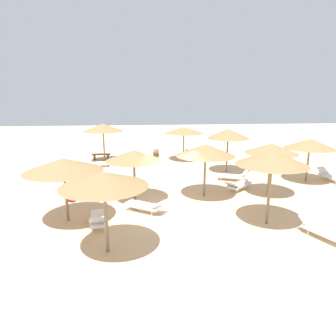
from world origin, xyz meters
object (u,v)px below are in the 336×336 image
(parasol_8, at_px, (205,150))
(lounger_6, at_px, (238,185))
(parasol_9, at_px, (64,165))
(bench_1, at_px, (156,152))
(parasol_4, at_px, (228,134))
(lounger_1, at_px, (146,205))
(lounger_2, at_px, (98,219))
(lounger_3, at_px, (95,163))
(parasol_0, at_px, (272,158))
(lounger_4, at_px, (233,176))
(parasol_1, at_px, (134,156))
(parasol_5, at_px, (184,130))
(bench_0, at_px, (101,156))
(lounger_0, at_px, (324,231))
(parasol_2, at_px, (104,179))
(lounger_7, at_px, (330,176))
(parasol_3, at_px, (103,128))
(parasol_6, at_px, (271,149))
(parasol_7, at_px, (310,144))
(lounger_5, at_px, (195,153))

(parasol_8, height_order, lounger_6, parasol_8)
(parasol_9, bearing_deg, lounger_6, 21.51)
(bench_1, bearing_deg, parasol_4, -52.15)
(lounger_1, distance_m, lounger_2, 2.34)
(lounger_3, bearing_deg, lounger_6, -35.71)
(parasol_0, height_order, lounger_3, parasol_0)
(lounger_2, distance_m, lounger_4, 9.50)
(parasol_8, xyz_separation_m, lounger_1, (-3.10, -1.84, -2.16))
(lounger_4, bearing_deg, parasol_1, -153.30)
(parasol_9, xyz_separation_m, lounger_4, (8.82, 5.23, -2.09))
(parasol_0, height_order, parasol_5, parasol_0)
(parasol_1, height_order, parasol_9, parasol_9)
(lounger_2, relative_size, bench_0, 1.29)
(parasol_0, relative_size, lounger_6, 1.68)
(lounger_0, height_order, lounger_6, lounger_0)
(lounger_6, bearing_deg, parasol_2, -137.22)
(parasol_9, height_order, bench_0, parasol_9)
(parasol_1, distance_m, lounger_6, 6.16)
(lounger_6, bearing_deg, parasol_0, -93.14)
(lounger_1, bearing_deg, lounger_7, 19.03)
(parasol_3, height_order, lounger_6, parasol_3)
(parasol_3, xyz_separation_m, bench_1, (4.21, 1.78, -2.38))
(parasol_8, height_order, lounger_0, parasol_8)
(parasol_6, xyz_separation_m, lounger_1, (-6.54, -1.78, -2.19))
(parasol_7, bearing_deg, lounger_6, -164.44)
(parasol_2, bearing_deg, lounger_0, 1.59)
(lounger_5, bearing_deg, lounger_7, -48.32)
(parasol_6, bearing_deg, lounger_5, 101.53)
(lounger_2, xyz_separation_m, lounger_7, (13.46, 5.29, -0.00))
(parasol_7, xyz_separation_m, bench_1, (-8.82, 8.57, -2.00))
(parasol_7, xyz_separation_m, lounger_7, (1.56, -0.02, -2.03))
(lounger_3, bearing_deg, lounger_0, -50.38)
(parasol_9, relative_size, lounger_4, 1.63)
(parasol_9, height_order, lounger_0, parasol_9)
(parasol_9, xyz_separation_m, bench_1, (4.44, 13.24, -2.07))
(lounger_1, distance_m, bench_0, 12.07)
(lounger_3, xyz_separation_m, lounger_6, (8.75, -6.29, -0.01))
(lounger_3, bearing_deg, lounger_1, -68.41)
(parasol_8, height_order, lounger_2, parasol_8)
(parasol_1, relative_size, lounger_7, 1.44)
(parasol_3, relative_size, parasol_6, 1.14)
(parasol_4, relative_size, lounger_5, 1.56)
(parasol_2, relative_size, lounger_0, 1.44)
(parasol_8, xyz_separation_m, lounger_6, (2.10, 0.83, -2.16))
(lounger_6, xyz_separation_m, bench_0, (-8.63, 8.91, 0.04))
(parasol_4, xyz_separation_m, lounger_1, (-5.72, -6.68, -2.35))
(parasol_5, bearing_deg, lounger_6, -76.96)
(lounger_5, bearing_deg, lounger_4, -81.77)
(lounger_1, height_order, lounger_4, lounger_4)
(lounger_5, distance_m, bench_1, 3.39)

